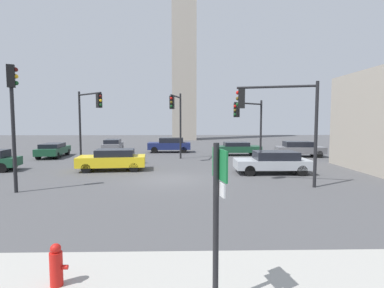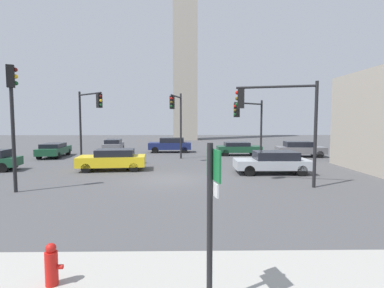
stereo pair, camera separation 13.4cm
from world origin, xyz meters
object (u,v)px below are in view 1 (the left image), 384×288
Objects in this scene: car_5 at (53,150)px; car_2 at (238,148)px; direction_sign at (217,206)px; traffic_light_4 at (177,113)px; traffic_light_1 at (249,118)px; car_6 at (299,149)px; car_7 at (113,146)px; car_0 at (170,145)px; car_1 at (273,162)px; traffic_light_2 at (13,105)px; traffic_light_3 at (278,111)px; fire_hydrant at (56,265)px; car_3 at (113,159)px; traffic_light_0 at (89,112)px.

car_2 is at bearing -91.62° from car_5.
direction_sign is 0.50× the size of traffic_light_4.
traffic_light_1 is 7.31m from car_6.
car_6 is at bearing 114.54° from traffic_light_4.
car_0 is at bearing -89.18° from car_7.
direction_sign is 23.79m from car_2.
car_1 is at bearing 57.67° from traffic_light_4.
traffic_light_1 is 17.51m from car_5.
traffic_light_2 is (-8.31, 8.85, 2.12)m from direction_sign.
traffic_light_2 reaches higher than traffic_light_4.
traffic_light_3 is (4.12, 10.08, 1.88)m from direction_sign.
car_0 is at bearing -53.06° from traffic_light_3.
car_3 is (-2.35, 14.24, 0.19)m from fire_hydrant.
traffic_light_0 is at bearing 105.50° from fire_hydrant.
traffic_light_1 is at bearing -126.98° from car_7.
car_7 is at bearing -42.40° from car_1.
direction_sign is 11.05m from traffic_light_3.
direction_sign is 0.62× the size of car_3.
car_0 is at bearing 46.07° from traffic_light_2.
traffic_light_2 reaches higher than car_7.
traffic_light_4 is at bearing -57.53° from traffic_light_1.
car_1 is 1.10× the size of car_2.
traffic_light_4 reaches higher than fire_hydrant.
fire_hydrant is at bearing 25.42° from traffic_light_1.
car_2 is (0.11, 5.30, -2.79)m from traffic_light_1.
traffic_light_3 is 1.19× the size of car_0.
direction_sign reaches higher than car_1.
fire_hydrant is 14.44m from car_3.
traffic_light_3 is at bearing 46.64° from traffic_light_1.
traffic_light_3 is at bearing 56.28° from direction_sign.
fire_hydrant is at bearing 7.08° from traffic_light_4.
direction_sign reaches higher than car_7.
traffic_light_1 reaches higher than direction_sign.
traffic_light_3 is at bearing -18.61° from traffic_light_2.
fire_hydrant is 0.19× the size of car_6.
traffic_light_4 is at bearing -137.12° from car_3.
traffic_light_3 is (-0.24, -7.95, 0.29)m from traffic_light_1.
traffic_light_1 reaches higher than car_0.
traffic_light_2 is at bearing 20.00° from car_1.
traffic_light_0 is 1.06× the size of traffic_light_3.
car_7 is at bearing 101.10° from fire_hydrant.
traffic_light_2 is at bearing 69.18° from car_0.
car_6 is (11.99, -4.09, -0.06)m from car_0.
car_6 is 1.01× the size of car_7.
traffic_light_2 reaches higher than car_1.
traffic_light_4 is 9.36m from car_7.
direction_sign is at bearing 34.78° from traffic_light_1.
direction_sign is 14.44m from car_1.
car_6 is (5.49, 3.99, -2.72)m from traffic_light_1.
car_7 reaches higher than car_5.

